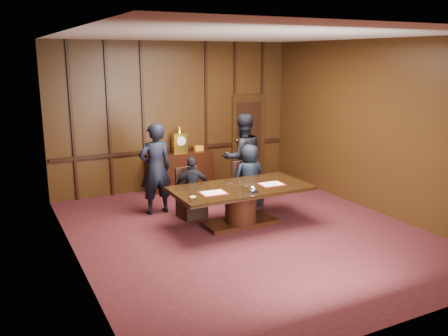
% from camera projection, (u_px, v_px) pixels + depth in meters
% --- Properties ---
extents(room, '(7.00, 7.04, 3.50)m').
position_uv_depth(room, '(247.00, 138.00, 8.47)').
color(room, '#340E14').
rests_on(room, ground).
extents(sideboard, '(1.60, 0.45, 1.54)m').
position_uv_depth(sideboard, '(180.00, 169.00, 11.44)').
color(sideboard, black).
rests_on(sideboard, ground).
extents(conference_table, '(2.62, 1.32, 0.76)m').
position_uv_depth(conference_table, '(241.00, 199.00, 8.98)').
color(conference_table, black).
rests_on(conference_table, ground).
extents(folder_left, '(0.47, 0.35, 0.02)m').
position_uv_depth(folder_left, '(213.00, 193.00, 8.48)').
color(folder_left, '#A2220F').
rests_on(folder_left, conference_table).
extents(folder_right, '(0.48, 0.35, 0.02)m').
position_uv_depth(folder_right, '(271.00, 184.00, 9.06)').
color(folder_right, '#A2220F').
rests_on(folder_right, conference_table).
extents(inkstand, '(0.20, 0.14, 0.12)m').
position_uv_depth(inkstand, '(253.00, 190.00, 8.52)').
color(inkstand, white).
rests_on(inkstand, conference_table).
extents(notepad, '(0.11, 0.09, 0.01)m').
position_uv_depth(notepad, '(193.00, 197.00, 8.25)').
color(notepad, '#FFF87C').
rests_on(notepad, conference_table).
extents(chair_left, '(0.53, 0.53, 0.99)m').
position_uv_depth(chair_left, '(191.00, 203.00, 9.50)').
color(chair_left, black).
rests_on(chair_left, ground).
extents(chair_right, '(0.58, 0.58, 0.99)m').
position_uv_depth(chair_right, '(247.00, 194.00, 10.07)').
color(chair_right, black).
rests_on(chair_right, ground).
extents(signatory_left, '(0.78, 0.47, 1.24)m').
position_uv_depth(signatory_left, '(192.00, 188.00, 9.36)').
color(signatory_left, black).
rests_on(signatory_left, ground).
extents(signatory_right, '(0.71, 0.49, 1.38)m').
position_uv_depth(signatory_right, '(249.00, 177.00, 9.92)').
color(signatory_right, black).
rests_on(signatory_right, ground).
extents(witness_left, '(0.70, 0.48, 1.87)m').
position_uv_depth(witness_left, '(155.00, 169.00, 9.58)').
color(witness_left, black).
rests_on(witness_left, ground).
extents(witness_right, '(0.99, 0.80, 1.94)m').
position_uv_depth(witness_right, '(243.00, 157.00, 10.48)').
color(witness_right, black).
rests_on(witness_right, ground).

